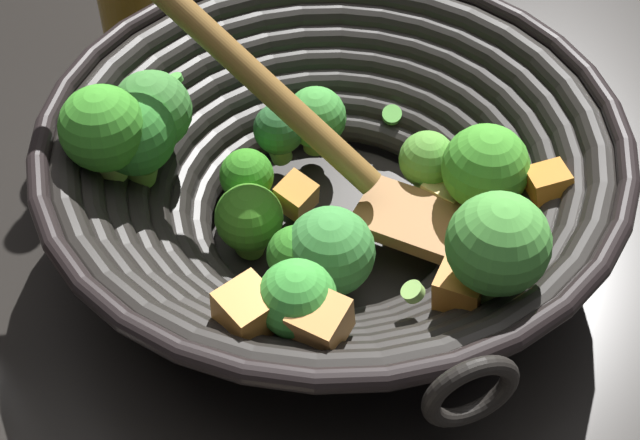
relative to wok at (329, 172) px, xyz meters
name	(u,v)px	position (x,y,z in m)	size (l,w,h in m)	color
ground_plane	(331,237)	(0.00, 0.00, -0.07)	(4.00, 4.00, 0.00)	black
wok	(329,172)	(0.00, 0.00, 0.00)	(0.39, 0.41, 0.23)	black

